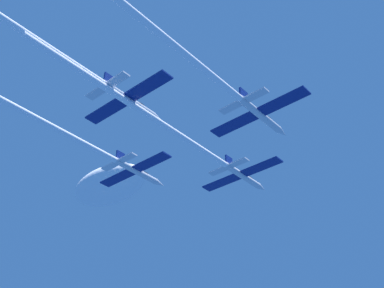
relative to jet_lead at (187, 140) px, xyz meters
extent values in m
cylinder|color=silver|center=(0.00, 15.50, -0.02)|extent=(1.14, 10.32, 1.14)
cone|color=silver|center=(0.00, 21.80, -0.02)|extent=(1.11, 2.27, 1.11)
ellipsoid|color=black|center=(0.00, 17.77, 0.46)|extent=(0.79, 2.06, 0.57)
cube|color=navy|center=(-4.49, 14.98, -0.02)|extent=(7.85, 2.27, 0.25)
cube|color=navy|center=(4.49, 14.98, -0.02)|extent=(7.85, 2.27, 0.25)
cube|color=navy|center=(0.00, 11.37, 1.37)|extent=(0.30, 1.86, 1.65)
cube|color=silver|center=(-2.33, 11.16, -0.02)|extent=(3.53, 1.36, 0.25)
cube|color=silver|center=(2.33, 11.16, -0.02)|extent=(3.53, 1.36, 0.25)
cylinder|color=white|center=(0.00, -10.45, -0.02)|extent=(1.02, 41.57, 1.02)
cylinder|color=silver|center=(-14.76, 2.41, 0.82)|extent=(1.14, 10.32, 1.14)
cone|color=silver|center=(-14.76, 8.71, 0.82)|extent=(1.11, 2.27, 1.11)
ellipsoid|color=black|center=(-14.76, 4.69, 1.30)|extent=(0.79, 2.06, 0.57)
cube|color=navy|center=(-19.25, 1.90, 0.82)|extent=(7.85, 2.27, 0.25)
cube|color=navy|center=(-10.27, 1.90, 0.82)|extent=(7.85, 2.27, 0.25)
cube|color=navy|center=(-14.76, -1.72, 2.21)|extent=(0.30, 1.86, 1.65)
cube|color=silver|center=(-17.10, -1.92, 0.82)|extent=(3.53, 1.36, 0.25)
cube|color=silver|center=(-12.43, -1.92, 0.82)|extent=(3.53, 1.36, 0.25)
cylinder|color=white|center=(-14.76, -25.29, 0.82)|extent=(1.02, 45.08, 1.02)
cylinder|color=silver|center=(13.28, 1.62, -0.35)|extent=(1.14, 10.32, 1.14)
cone|color=silver|center=(13.28, 7.91, -0.35)|extent=(1.11, 2.27, 1.11)
ellipsoid|color=black|center=(13.28, 3.89, 0.13)|extent=(0.79, 2.06, 0.57)
cube|color=navy|center=(8.78, 1.10, -0.35)|extent=(7.85, 2.27, 0.25)
cube|color=navy|center=(17.77, 1.10, -0.35)|extent=(7.85, 2.27, 0.25)
cube|color=navy|center=(13.28, -2.51, 1.04)|extent=(0.30, 1.86, 1.65)
cube|color=silver|center=(10.94, -2.72, -0.35)|extent=(3.53, 1.36, 0.25)
cube|color=silver|center=(15.61, -2.72, -0.35)|extent=(3.53, 1.36, 0.25)
cylinder|color=white|center=(13.28, -25.65, -0.35)|extent=(1.02, 44.21, 1.02)
cylinder|color=silver|center=(-0.23, -12.93, 0.68)|extent=(1.14, 10.32, 1.14)
cone|color=silver|center=(-0.23, -6.64, 0.68)|extent=(1.11, 2.27, 1.11)
ellipsoid|color=black|center=(-0.23, -10.66, 1.16)|extent=(0.79, 2.06, 0.57)
cube|color=navy|center=(-4.72, -13.45, 0.68)|extent=(7.85, 2.27, 0.25)
cube|color=navy|center=(4.26, -13.45, 0.68)|extent=(7.85, 2.27, 0.25)
cube|color=navy|center=(-0.23, -17.06, 2.07)|extent=(0.30, 1.86, 1.65)
cube|color=silver|center=(-2.57, -17.27, 0.68)|extent=(3.53, 1.36, 0.25)
cube|color=silver|center=(2.10, -17.27, 0.68)|extent=(3.53, 1.36, 0.25)
ellipsoid|color=white|center=(-66.45, 37.33, 30.78)|extent=(29.12, 16.02, 10.19)
camera|label=1|loc=(44.31, -50.18, -45.28)|focal=45.85mm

